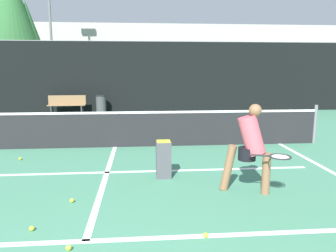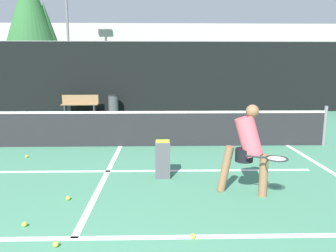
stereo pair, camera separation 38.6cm
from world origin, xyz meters
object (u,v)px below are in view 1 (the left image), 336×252
object	(u,v)px
courtside_bench	(67,104)
parked_car	(128,94)
player_practicing	(250,145)
trash_bin	(101,104)
ball_hopper	(164,158)

from	to	relation	value
courtside_bench	parked_car	distance (m)	4.64
courtside_bench	player_practicing	bearing A→B (deg)	-65.27
player_practicing	trash_bin	bearing A→B (deg)	130.51
ball_hopper	trash_bin	size ratio (longest dim) A/B	0.83
player_practicing	trash_bin	size ratio (longest dim) A/B	1.76
ball_hopper	player_practicing	bearing A→B (deg)	-33.31
courtside_bench	parked_car	size ratio (longest dim) A/B	0.39
ball_hopper	courtside_bench	size ratio (longest dim) A/B	0.43
trash_bin	player_practicing	bearing A→B (deg)	-70.27
courtside_bench	trash_bin	bearing A→B (deg)	2.67
ball_hopper	courtside_bench	world-z (taller)	courtside_bench
trash_bin	parked_car	distance (m)	3.87
ball_hopper	trash_bin	bearing A→B (deg)	103.66
player_practicing	parked_car	xyz separation A→B (m)	(-2.46, 13.67, -0.20)
ball_hopper	trash_bin	world-z (taller)	trash_bin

